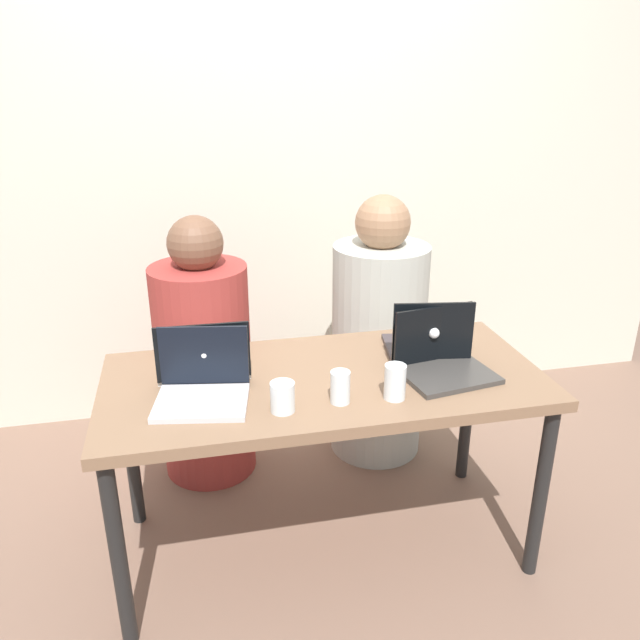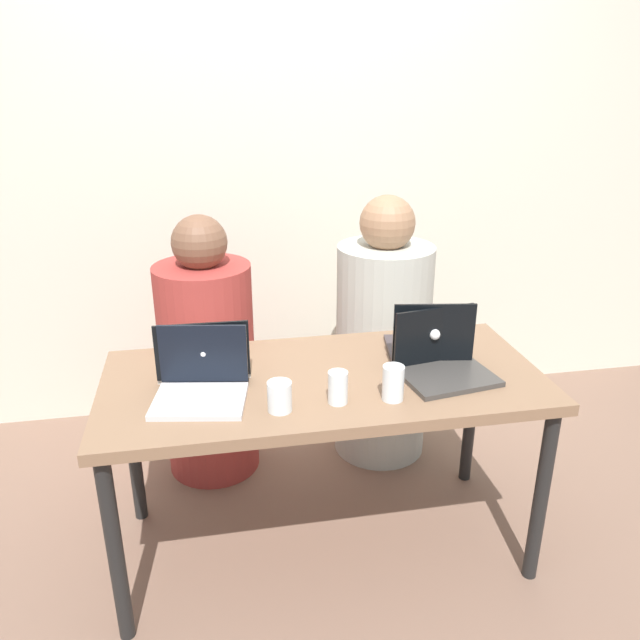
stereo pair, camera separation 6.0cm
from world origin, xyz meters
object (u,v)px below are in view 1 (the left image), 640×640
at_px(laptop_back_left, 204,362).
at_px(laptop_front_right, 443,360).
at_px(laptop_front_left, 202,386).
at_px(water_glass_right, 395,384).
at_px(person_on_right, 378,343).
at_px(laptop_back_right, 427,342).
at_px(water_glass_left, 283,399).
at_px(person_on_left, 204,364).
at_px(water_glass_center, 340,389).

bearing_deg(laptop_back_left, laptop_front_right, 169.40).
xyz_separation_m(laptop_front_left, water_glass_right, (0.60, -0.12, 0.00)).
bearing_deg(laptop_front_left, person_on_right, 50.71).
bearing_deg(laptop_back_right, laptop_front_right, 98.19).
height_order(laptop_front_left, water_glass_right, laptop_front_left).
bearing_deg(water_glass_left, person_on_left, 104.77).
bearing_deg(water_glass_center, person_on_left, 116.53).
bearing_deg(person_on_right, water_glass_center, 60.11).
xyz_separation_m(person_on_left, laptop_back_right, (0.80, -0.53, 0.26)).
height_order(person_on_left, water_glass_right, person_on_left).
xyz_separation_m(laptop_back_right, laptop_front_right, (-0.00, -0.16, -0.00)).
distance_m(laptop_front_left, water_glass_center, 0.44).
relative_size(person_on_left, laptop_back_left, 3.72).
relative_size(laptop_front_right, water_glass_right, 2.89).
relative_size(person_on_left, person_on_right, 0.96).
bearing_deg(laptop_back_left, water_glass_center, 145.92).
xyz_separation_m(person_on_right, laptop_back_left, (-0.79, -0.51, 0.23)).
xyz_separation_m(laptop_back_left, water_glass_right, (0.59, -0.30, 0.00)).
bearing_deg(water_glass_left, laptop_front_left, 151.72).
bearing_deg(laptop_back_right, laptop_front_left, 20.54).
height_order(person_on_left, laptop_front_right, person_on_left).
bearing_deg(laptop_back_right, laptop_back_left, 8.20).
bearing_deg(person_on_right, laptop_back_right, 87.14).
distance_m(person_on_right, water_glass_right, 0.87).
height_order(person_on_right, water_glass_center, person_on_right).
distance_m(person_on_left, laptop_front_right, 1.08).
distance_m(water_glass_right, water_glass_center, 0.18).
distance_m(laptop_front_right, water_glass_right, 0.26).
xyz_separation_m(laptop_front_right, water_glass_right, (-0.22, -0.13, 0.00)).
bearing_deg(person_on_right, laptop_front_right, 86.59).
height_order(water_glass_right, water_glass_left, water_glass_right).
xyz_separation_m(laptop_back_left, laptop_front_right, (0.81, -0.17, 0.00)).
bearing_deg(person_on_left, water_glass_right, 124.42).
height_order(person_on_left, laptop_front_left, person_on_left).
distance_m(laptop_back_left, laptop_front_right, 0.82).
relative_size(laptop_back_right, water_glass_right, 2.77).
bearing_deg(laptop_front_right, laptop_back_left, 158.93).
bearing_deg(laptop_front_left, person_on_left, 98.36).
xyz_separation_m(person_on_right, laptop_front_right, (0.01, -0.68, 0.23)).
bearing_deg(person_on_right, water_glass_left, 50.83).
height_order(laptop_back_right, water_glass_right, laptop_back_right).
xyz_separation_m(laptop_front_left, water_glass_left, (0.24, -0.13, -0.01)).
distance_m(person_on_right, laptop_front_left, 1.09).
distance_m(water_glass_center, water_glass_left, 0.19).
relative_size(person_on_left, water_glass_left, 12.20).
distance_m(water_glass_right, water_glass_left, 0.36).
bearing_deg(laptop_back_right, person_on_left, -24.29).
distance_m(laptop_back_left, water_glass_center, 0.50).
bearing_deg(water_glass_right, person_on_left, 125.28).
bearing_deg(water_glass_right, person_on_right, 75.71).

